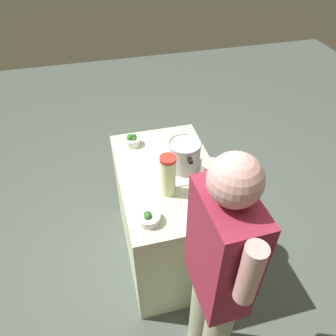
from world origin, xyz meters
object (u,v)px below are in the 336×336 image
person_cook (216,280)px  lemonade_pitcher (168,175)px  cooking_pot (184,155)px  mason_jar (174,141)px  broccoli_bowl_front (132,140)px  broccoli_bowl_center (149,218)px

person_cook → lemonade_pitcher: bearing=-174.7°
cooking_pot → mason_jar: cooking_pot is taller
broccoli_bowl_front → lemonade_pitcher: bearing=13.8°
lemonade_pitcher → person_cook: person_cook is taller
lemonade_pitcher → mason_jar: 0.47m
cooking_pot → broccoli_bowl_front: size_ratio=2.53×
mason_jar → person_cook: 1.11m
cooking_pot → broccoli_bowl_center: size_ratio=2.11×
cooking_pot → lemonade_pitcher: bearing=-39.6°
broccoli_bowl_front → person_cook: size_ratio=0.07×
cooking_pot → mason_jar: size_ratio=2.54×
broccoli_bowl_front → broccoli_bowl_center: 0.74m
lemonade_pitcher → broccoli_bowl_front: size_ratio=2.49×
mason_jar → broccoli_bowl_front: (-0.11, -0.29, -0.02)m
cooking_pot → person_cook: bearing=-6.4°
broccoli_bowl_front → broccoli_bowl_center: size_ratio=0.84×
broccoli_bowl_center → person_cook: (0.48, 0.23, 0.03)m
cooking_pot → mason_jar: 0.25m
lemonade_pitcher → broccoli_bowl_front: lemonade_pitcher is taller
lemonade_pitcher → person_cook: (0.68, 0.06, -0.08)m
broccoli_bowl_center → lemonade_pitcher: bearing=140.4°
lemonade_pitcher → mason_jar: (-0.43, 0.15, -0.08)m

